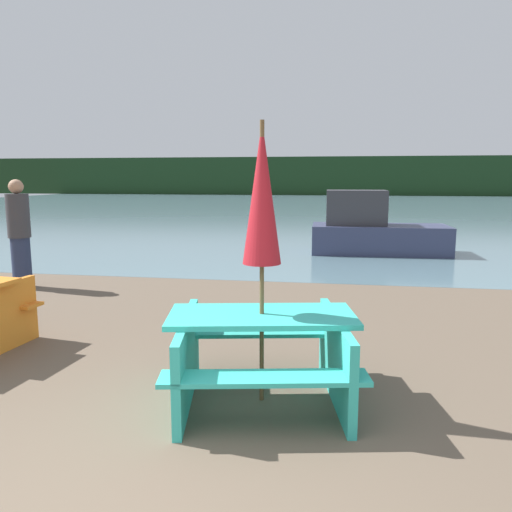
% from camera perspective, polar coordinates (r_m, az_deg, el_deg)
% --- Properties ---
extents(water, '(60.00, 50.00, 0.00)m').
position_cam_1_polar(water, '(33.83, 7.28, 5.75)').
color(water, slate).
rests_on(water, ground_plane).
extents(far_treeline, '(80.00, 1.60, 4.00)m').
position_cam_1_polar(far_treeline, '(53.77, 8.14, 9.05)').
color(far_treeline, '#193319').
rests_on(far_treeline, water).
extents(picnic_table_teal, '(1.76, 1.64, 0.75)m').
position_cam_1_polar(picnic_table_teal, '(4.24, 0.66, -10.59)').
color(picnic_table_teal, '#33B7A8').
rests_on(picnic_table_teal, ground_plane).
extents(umbrella_crimson, '(0.31, 0.31, 2.31)m').
position_cam_1_polar(umbrella_crimson, '(4.00, 0.69, 6.97)').
color(umbrella_crimson, brown).
rests_on(umbrella_crimson, ground_plane).
extents(boat, '(3.33, 1.46, 1.56)m').
position_cam_1_polar(boat, '(12.70, 13.23, 2.85)').
color(boat, '#333856').
rests_on(boat, water).
extents(person, '(0.37, 0.37, 1.83)m').
position_cam_1_polar(person, '(9.33, -25.42, 2.29)').
color(person, '#283351').
rests_on(person, ground_plane).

